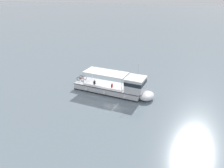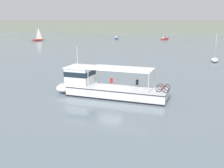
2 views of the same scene
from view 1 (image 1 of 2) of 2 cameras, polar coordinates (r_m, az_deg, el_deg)
ground_plane at (r=35.44m, az=0.31°, el=-1.83°), size 400.00×400.00×0.00m
ferry_main at (r=34.30m, az=1.54°, el=-0.88°), size 13.05×5.33×5.32m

